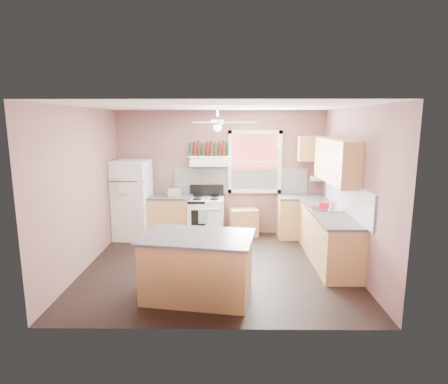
{
  "coord_description": "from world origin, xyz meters",
  "views": [
    {
      "loc": [
        0.17,
        -6.12,
        2.46
      ],
      "look_at": [
        0.1,
        0.3,
        1.25
      ],
      "focal_mm": 30.0,
      "sensor_mm": 36.0,
      "label": 1
    }
  ],
  "objects_px": {
    "refrigerator": "(132,200)",
    "stove": "(206,218)",
    "island": "(198,268)",
    "cart": "(244,223)",
    "toaster": "(174,192)"
  },
  "relations": [
    {
      "from": "toaster",
      "to": "stove",
      "type": "bearing_deg",
      "value": -17.53
    },
    {
      "from": "refrigerator",
      "to": "stove",
      "type": "bearing_deg",
      "value": 6.79
    },
    {
      "from": "stove",
      "to": "cart",
      "type": "bearing_deg",
      "value": 9.44
    },
    {
      "from": "cart",
      "to": "island",
      "type": "xyz_separation_m",
      "value": [
        -0.77,
        -2.87,
        0.15
      ]
    },
    {
      "from": "cart",
      "to": "toaster",
      "type": "bearing_deg",
      "value": 170.0
    },
    {
      "from": "refrigerator",
      "to": "cart",
      "type": "distance_m",
      "value": 2.43
    },
    {
      "from": "toaster",
      "to": "stove",
      "type": "xyz_separation_m",
      "value": [
        0.68,
        -0.02,
        -0.56
      ]
    },
    {
      "from": "toaster",
      "to": "cart",
      "type": "bearing_deg",
      "value": -12.43
    },
    {
      "from": "refrigerator",
      "to": "stove",
      "type": "height_order",
      "value": "refrigerator"
    },
    {
      "from": "refrigerator",
      "to": "toaster",
      "type": "relative_size",
      "value": 5.96
    },
    {
      "from": "refrigerator",
      "to": "cart",
      "type": "xyz_separation_m",
      "value": [
        2.37,
        0.15,
        -0.55
      ]
    },
    {
      "from": "refrigerator",
      "to": "toaster",
      "type": "distance_m",
      "value": 0.89
    },
    {
      "from": "refrigerator",
      "to": "island",
      "type": "relative_size",
      "value": 1.15
    },
    {
      "from": "toaster",
      "to": "refrigerator",
      "type": "bearing_deg",
      "value": 167.98
    },
    {
      "from": "stove",
      "to": "island",
      "type": "relative_size",
      "value": 0.59
    }
  ]
}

